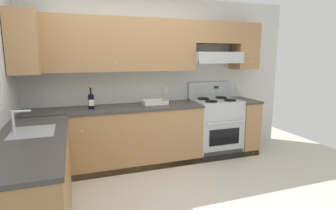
# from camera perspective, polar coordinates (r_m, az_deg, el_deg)

# --- Properties ---
(ground_plane) EXTENTS (7.04, 7.04, 0.00)m
(ground_plane) POSITION_cam_1_polar(r_m,az_deg,el_deg) (3.20, -1.48, -20.50)
(ground_plane) COLOR beige
(wall_back) EXTENTS (4.68, 0.57, 2.55)m
(wall_back) POSITION_cam_1_polar(r_m,az_deg,el_deg) (4.33, -2.90, 8.16)
(wall_back) COLOR silver
(wall_back) RESTS_ON ground_plane
(counter_back_run) EXTENTS (3.60, 0.65, 0.91)m
(counter_back_run) POSITION_cam_1_polar(r_m,az_deg,el_deg) (4.12, -7.39, -6.56)
(counter_back_run) COLOR #A87A4C
(counter_back_run) RESTS_ON ground_plane
(counter_left_run) EXTENTS (0.63, 1.91, 1.13)m
(counter_left_run) POSITION_cam_1_polar(r_m,az_deg,el_deg) (2.90, -26.46, -14.83)
(counter_left_run) COLOR #A87A4C
(counter_left_run) RESTS_ON ground_plane
(stove) EXTENTS (0.76, 0.62, 1.20)m
(stove) POSITION_cam_1_polar(r_m,az_deg,el_deg) (4.61, 9.98, -4.47)
(stove) COLOR #B7BABC
(stove) RESTS_ON ground_plane
(wine_bottle) EXTENTS (0.08, 0.09, 0.32)m
(wine_bottle) POSITION_cam_1_polar(r_m,az_deg,el_deg) (3.92, -15.94, 0.98)
(wine_bottle) COLOR black
(wine_bottle) RESTS_ON counter_back_run
(bowl) EXTENTS (0.37, 0.27, 0.06)m
(bowl) POSITION_cam_1_polar(r_m,az_deg,el_deg) (4.17, -2.83, 0.48)
(bowl) COLOR white
(bowl) RESTS_ON counter_back_run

